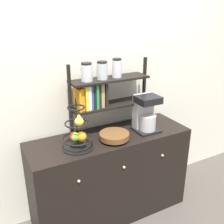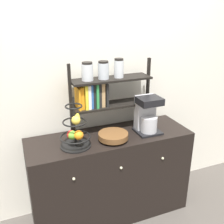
% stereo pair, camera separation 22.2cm
% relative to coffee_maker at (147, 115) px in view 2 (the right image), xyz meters
% --- Properties ---
extents(wall_back, '(7.00, 0.05, 2.60)m').
position_rel_coffee_maker_xyz_m(wall_back, '(-0.34, 0.32, 0.31)').
color(wall_back, silver).
rests_on(wall_back, ground_plane).
extents(sideboard, '(1.45, 0.49, 0.83)m').
position_rel_coffee_maker_xyz_m(sideboard, '(-0.34, 0.04, -0.57)').
color(sideboard, black).
rests_on(sideboard, ground_plane).
extents(coffee_maker, '(0.21, 0.21, 0.33)m').
position_rel_coffee_maker_xyz_m(coffee_maker, '(0.00, 0.00, 0.00)').
color(coffee_maker, black).
rests_on(coffee_maker, sideboard).
extents(fruit_stand, '(0.25, 0.25, 0.42)m').
position_rel_coffee_maker_xyz_m(fruit_stand, '(-0.67, -0.04, -0.02)').
color(fruit_stand, black).
rests_on(fruit_stand, sideboard).
extents(wooden_bowl, '(0.25, 0.25, 0.07)m').
position_rel_coffee_maker_xyz_m(wooden_bowl, '(-0.35, -0.05, -0.12)').
color(wooden_bowl, brown).
rests_on(wooden_bowl, sideboard).
extents(shelf_hutch, '(0.75, 0.20, 0.65)m').
position_rel_coffee_maker_xyz_m(shelf_hutch, '(-0.37, 0.16, 0.24)').
color(shelf_hutch, black).
rests_on(shelf_hutch, sideboard).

